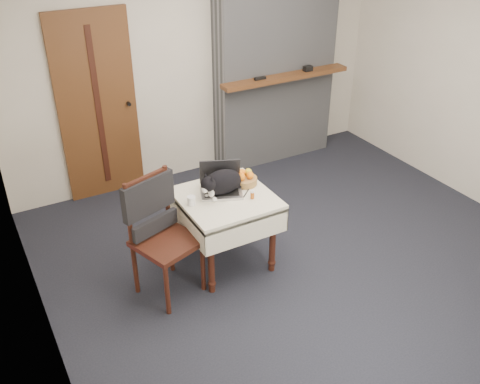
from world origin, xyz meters
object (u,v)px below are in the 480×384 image
object	(u,v)px
fruit_basket	(244,179)
side_table	(226,208)
cream_jar	(191,201)
door	(98,108)
chair	(157,220)
cat	(223,182)
laptop	(221,184)
pill_bottle	(252,194)

from	to	relation	value
fruit_basket	side_table	bearing A→B (deg)	-155.41
side_table	cream_jar	size ratio (longest dim) A/B	9.82
door	chair	distance (m)	1.85
side_table	cat	distance (m)	0.23
cat	fruit_basket	xyz separation A→B (m)	(0.24, 0.05, -0.06)
laptop	fruit_basket	xyz separation A→B (m)	(0.24, 0.01, -0.01)
cream_jar	laptop	bearing A→B (deg)	16.04
door	cream_jar	distance (m)	1.82
side_table	fruit_basket	distance (m)	0.32
door	fruit_basket	size ratio (longest dim) A/B	8.96
pill_bottle	chair	xyz separation A→B (m)	(-0.82, 0.13, -0.07)
side_table	laptop	xyz separation A→B (m)	(0.01, 0.11, 0.18)
door	side_table	bearing A→B (deg)	-73.07
cat	fruit_basket	size ratio (longest dim) A/B	2.38
laptop	chair	size ratio (longest dim) A/B	0.42
side_table	laptop	bearing A→B (deg)	84.06
laptop	cream_jar	xyz separation A→B (m)	(-0.32, -0.09, -0.03)
door	fruit_basket	distance (m)	1.89
fruit_basket	chair	bearing A→B (deg)	-171.59
laptop	chair	world-z (taller)	chair
pill_bottle	chair	distance (m)	0.83
door	chair	size ratio (longest dim) A/B	1.90
pill_bottle	fruit_basket	size ratio (longest dim) A/B	0.35
cat	chair	distance (m)	0.67
side_table	cat	bearing A→B (deg)	79.99
cat	pill_bottle	xyz separation A→B (m)	(0.17, -0.20, -0.07)
cat	pill_bottle	distance (m)	0.27
chair	laptop	bearing A→B (deg)	-7.98
side_table	fruit_basket	world-z (taller)	fruit_basket
cream_jar	chair	world-z (taller)	chair
side_table	chair	xyz separation A→B (m)	(-0.64, -0.02, 0.08)
chair	door	bearing A→B (deg)	68.25
pill_bottle	cat	bearing A→B (deg)	130.08
side_table	cream_jar	xyz separation A→B (m)	(-0.31, 0.02, 0.15)
fruit_basket	cat	bearing A→B (deg)	-167.42
door	cream_jar	size ratio (longest dim) A/B	25.19
laptop	fruit_basket	bearing A→B (deg)	23.92
door	laptop	bearing A→B (deg)	-71.70
laptop	cat	size ratio (longest dim) A/B	0.83
laptop	fruit_basket	world-z (taller)	laptop
pill_bottle	fruit_basket	world-z (taller)	fruit_basket
door	side_table	xyz separation A→B (m)	(0.55, -1.80, -0.41)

